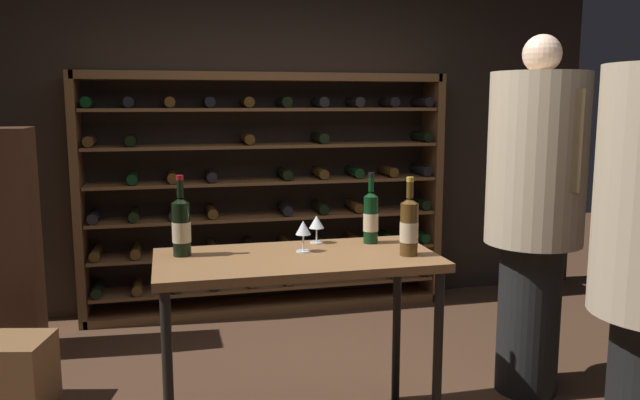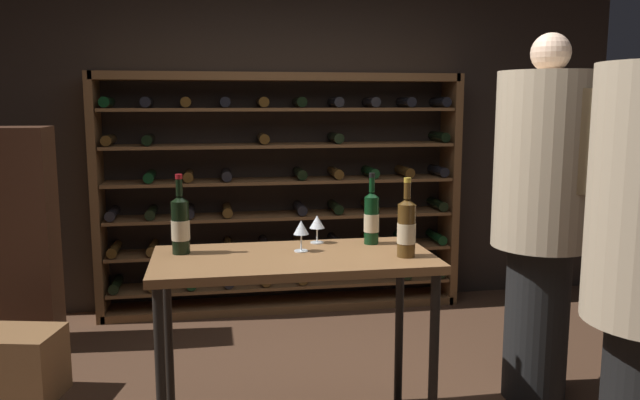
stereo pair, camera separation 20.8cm
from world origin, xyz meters
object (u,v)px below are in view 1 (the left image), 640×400
(wine_rack, at_px, (266,195))
(wine_glass_stemmed_right, at_px, (317,223))
(display_cabinet, at_px, (0,243))
(wine_glass_stemmed_center, at_px, (303,229))
(person_guest_plum_blouse, at_px, (534,201))
(wine_bottle_gold_foil, at_px, (371,217))
(wine_crate, at_px, (2,374))
(wine_bottle_green_slim, at_px, (181,226))
(tasting_table, at_px, (297,276))
(wine_bottle_red_label, at_px, (409,226))

(wine_rack, distance_m, wine_glass_stemmed_right, 1.72)
(display_cabinet, relative_size, wine_glass_stemmed_center, 9.73)
(display_cabinet, bearing_deg, wine_glass_stemmed_center, -40.55)
(person_guest_plum_blouse, height_order, wine_bottle_gold_foil, person_guest_plum_blouse)
(wine_crate, relative_size, wine_glass_stemmed_center, 3.22)
(display_cabinet, bearing_deg, wine_bottle_green_slim, -51.15)
(person_guest_plum_blouse, xyz_separation_m, wine_bottle_gold_foil, (-0.94, -0.03, -0.04))
(wine_bottle_green_slim, bearing_deg, tasting_table, -14.30)
(wine_crate, bearing_deg, wine_bottle_gold_foil, -14.71)
(display_cabinet, bearing_deg, wine_rack, 14.49)
(wine_glass_stemmed_right, bearing_deg, person_guest_plum_blouse, -1.59)
(wine_glass_stemmed_center, bearing_deg, wine_rack, 86.38)
(person_guest_plum_blouse, distance_m, wine_bottle_gold_foil, 0.94)
(wine_rack, distance_m, wine_crate, 2.19)
(wine_bottle_red_label, bearing_deg, tasting_table, 167.65)
(person_guest_plum_blouse, height_order, wine_glass_stemmed_right, person_guest_plum_blouse)
(wine_bottle_green_slim, xyz_separation_m, wine_glass_stemmed_center, (0.56, -0.06, -0.03))
(wine_bottle_green_slim, bearing_deg, wine_glass_stemmed_right, 9.40)
(tasting_table, xyz_separation_m, wine_bottle_red_label, (0.51, -0.11, 0.23))
(display_cabinet, relative_size, wine_bottle_gold_foil, 4.06)
(tasting_table, bearing_deg, wine_crate, 155.27)
(person_guest_plum_blouse, xyz_separation_m, wine_bottle_red_label, (-0.85, -0.32, -0.04))
(wine_glass_stemmed_center, height_order, wine_glass_stemmed_right, wine_glass_stemmed_center)
(wine_bottle_red_label, bearing_deg, wine_crate, 158.30)
(display_cabinet, xyz_separation_m, wine_bottle_gold_foil, (2.03, -1.32, 0.31))
(tasting_table, height_order, person_guest_plum_blouse, person_guest_plum_blouse)
(tasting_table, xyz_separation_m, wine_glass_stemmed_center, (0.05, 0.07, 0.20))
(person_guest_plum_blouse, bearing_deg, wine_bottle_red_label, -147.23)
(wine_glass_stemmed_center, distance_m, wine_glass_stemmed_right, 0.20)
(wine_crate, bearing_deg, wine_rack, 38.49)
(wine_bottle_red_label, relative_size, wine_glass_stemmed_right, 2.59)
(wine_rack, height_order, person_guest_plum_blouse, person_guest_plum_blouse)
(person_guest_plum_blouse, distance_m, display_cabinet, 3.26)
(tasting_table, height_order, wine_bottle_gold_foil, wine_bottle_gold_foil)
(tasting_table, bearing_deg, wine_rack, 85.16)
(person_guest_plum_blouse, distance_m, wine_bottle_red_label, 0.91)
(display_cabinet, bearing_deg, tasting_table, -42.81)
(person_guest_plum_blouse, xyz_separation_m, display_cabinet, (-2.97, 1.29, -0.35))
(tasting_table, xyz_separation_m, wine_glass_stemmed_right, (0.15, 0.24, 0.20))
(wine_crate, distance_m, wine_glass_stemmed_right, 1.85)
(tasting_table, xyz_separation_m, wine_bottle_green_slim, (-0.52, 0.13, 0.24))
(wine_rack, height_order, display_cabinet, wine_rack)
(person_guest_plum_blouse, height_order, wine_bottle_red_label, person_guest_plum_blouse)
(wine_glass_stemmed_center, xyz_separation_m, wine_glass_stemmed_right, (0.11, 0.17, -0.01))
(display_cabinet, xyz_separation_m, wine_bottle_green_slim, (1.10, -1.36, 0.32))
(tasting_table, bearing_deg, wine_glass_stemmed_right, 57.90)
(wine_crate, bearing_deg, wine_bottle_green_slim, -29.85)
(wine_rack, relative_size, wine_bottle_green_slim, 7.39)
(display_cabinet, distance_m, wine_glass_stemmed_right, 2.18)
(wine_bottle_green_slim, xyz_separation_m, wine_bottle_red_label, (1.02, -0.24, -0.00))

